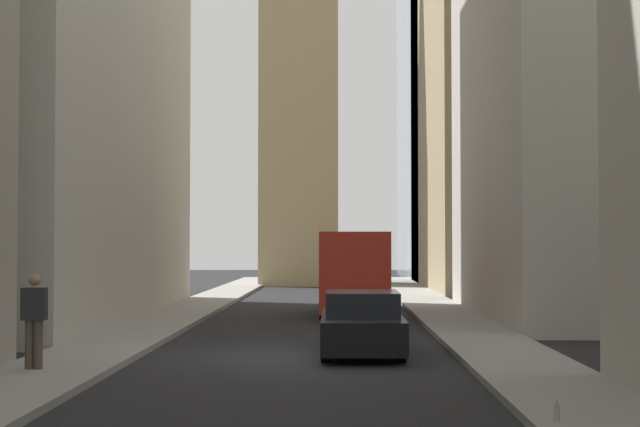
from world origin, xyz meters
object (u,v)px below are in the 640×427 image
(delivery_truck, at_px, (353,273))
(discarded_bottle, at_px, (557,413))
(sedan_black, at_px, (362,325))
(pedestrian, at_px, (34,317))

(delivery_truck, bearing_deg, discarded_bottle, -173.34)
(sedan_black, bearing_deg, discarded_bottle, -164.69)
(delivery_truck, distance_m, sedan_black, 11.55)
(pedestrian, bearing_deg, delivery_truck, -22.33)
(delivery_truck, xyz_separation_m, discarded_bottle, (-20.10, -2.35, -1.21))
(discarded_bottle, bearing_deg, sedan_black, 15.31)
(sedan_black, xyz_separation_m, pedestrian, (-3.55, 6.19, 0.44))
(sedan_black, relative_size, pedestrian, 2.43)
(delivery_truck, bearing_deg, pedestrian, 157.67)
(delivery_truck, xyz_separation_m, pedestrian, (-15.08, 6.19, -0.35))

